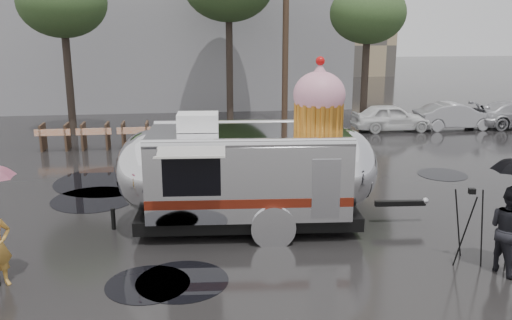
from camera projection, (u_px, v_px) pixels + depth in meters
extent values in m
plane|color=black|center=(282.00, 245.00, 11.93)|extent=(120.00, 120.00, 0.00)
cylinder|color=black|center=(148.00, 284.00, 10.18)|extent=(1.59, 1.59, 0.01)
cylinder|color=black|center=(110.00, 181.00, 16.69)|extent=(3.36, 3.36, 0.01)
cylinder|color=black|center=(94.00, 199.00, 14.99)|extent=(2.33, 2.33, 0.01)
cylinder|color=black|center=(182.00, 281.00, 10.30)|extent=(1.77, 1.77, 0.01)
cylinder|color=black|center=(442.00, 174.00, 17.38)|extent=(1.56, 1.56, 0.01)
cylinder|color=#473323|center=(286.00, 27.00, 24.55)|extent=(0.28, 0.28, 9.00)
cylinder|color=#382D26|center=(68.00, 66.00, 22.86)|extent=(0.32, 0.32, 5.85)
ellipsoid|color=#28431E|center=(62.00, 2.00, 22.21)|extent=(3.64, 3.64, 2.86)
cylinder|color=#382D26|center=(229.00, 51.00, 25.49)|extent=(0.32, 0.32, 6.75)
cylinder|color=#382D26|center=(365.00, 68.00, 24.45)|extent=(0.32, 0.32, 5.40)
ellipsoid|color=#28431E|center=(368.00, 13.00, 23.85)|extent=(3.36, 3.36, 2.64)
cube|color=#473323|center=(43.00, 137.00, 20.53)|extent=(0.08, 0.80, 1.00)
cube|color=#473323|center=(67.00, 137.00, 20.64)|extent=(0.08, 0.80, 1.00)
cube|color=#E5590C|center=(52.00, 132.00, 20.15)|extent=(1.30, 0.04, 0.25)
cube|color=#473323|center=(84.00, 136.00, 20.71)|extent=(0.08, 0.80, 1.00)
cube|color=#473323|center=(108.00, 136.00, 20.81)|extent=(0.08, 0.80, 1.00)
cube|color=#E5590C|center=(94.00, 131.00, 20.33)|extent=(1.30, 0.04, 0.25)
cube|color=#473323|center=(124.00, 135.00, 20.88)|extent=(0.08, 0.80, 1.00)
cube|color=#473323|center=(147.00, 135.00, 20.99)|extent=(0.08, 0.80, 1.00)
cube|color=#E5590C|center=(134.00, 131.00, 20.51)|extent=(1.30, 0.04, 0.25)
imported|color=silver|center=(392.00, 115.00, 24.11)|extent=(4.00, 1.80, 1.40)
imported|color=#B2B2B7|center=(456.00, 114.00, 24.46)|extent=(4.00, 1.80, 1.40)
cube|color=silver|center=(248.00, 169.00, 12.67)|extent=(4.67, 2.65, 1.85)
ellipsoid|color=silver|center=(343.00, 167.00, 12.80)|extent=(1.69, 2.46, 1.85)
ellipsoid|color=silver|center=(150.00, 170.00, 12.55)|extent=(1.69, 2.46, 1.85)
cube|color=black|center=(248.00, 212.00, 12.94)|extent=(5.26, 2.39, 0.31)
cylinder|color=black|center=(273.00, 228.00, 11.95)|extent=(0.73, 0.27, 0.72)
cylinder|color=black|center=(266.00, 198.00, 13.99)|extent=(0.73, 0.27, 0.72)
cylinder|color=silver|center=(274.00, 228.00, 11.80)|extent=(0.99, 0.17, 0.99)
cube|color=black|center=(400.00, 203.00, 13.11)|extent=(1.24, 0.20, 0.12)
sphere|color=silver|center=(425.00, 201.00, 13.13)|extent=(0.17, 0.17, 0.16)
cylinder|color=black|center=(113.00, 219.00, 12.80)|extent=(0.11, 0.11, 0.51)
cube|color=#55160B|center=(250.00, 204.00, 11.65)|extent=(4.51, 0.33, 0.21)
cube|color=#55160B|center=(246.00, 174.00, 13.93)|extent=(4.51, 0.33, 0.21)
cube|color=black|center=(191.00, 178.00, 11.41)|extent=(1.23, 0.11, 0.82)
cube|color=#BAB7AE|center=(190.00, 157.00, 11.05)|extent=(1.47, 0.60, 0.15)
cube|color=silver|center=(326.00, 189.00, 11.65)|extent=(0.62, 0.07, 1.34)
cube|color=white|center=(198.00, 122.00, 12.33)|extent=(0.97, 0.73, 0.39)
cylinder|color=orange|center=(319.00, 116.00, 12.45)|extent=(1.14, 1.14, 0.62)
ellipsoid|color=pink|center=(319.00, 95.00, 12.33)|extent=(1.27, 1.27, 1.07)
cone|color=pink|center=(320.00, 71.00, 12.19)|extent=(0.55, 0.55, 0.41)
sphere|color=red|center=(320.00, 61.00, 12.14)|extent=(0.22, 0.22, 0.21)
imported|color=black|center=(509.00, 230.00, 10.49)|extent=(0.65, 0.93, 1.76)
cylinder|color=black|center=(509.00, 232.00, 10.51)|extent=(0.02, 0.02, 1.65)
cylinder|color=black|center=(482.00, 228.00, 10.89)|extent=(0.09, 0.35, 1.53)
cylinder|color=black|center=(458.00, 223.00, 11.15)|extent=(0.34, 0.14, 1.53)
cylinder|color=black|center=(465.00, 232.00, 10.69)|extent=(0.27, 0.24, 1.53)
cube|color=black|center=(472.00, 191.00, 10.72)|extent=(0.15, 0.13, 0.11)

